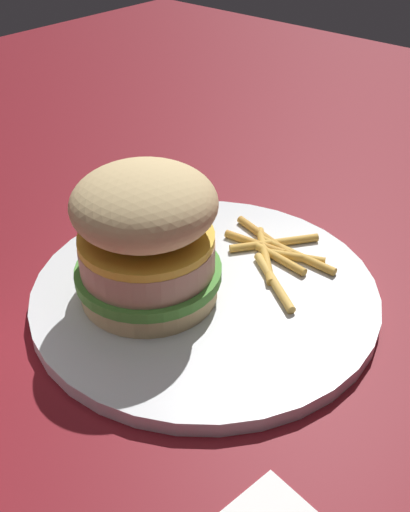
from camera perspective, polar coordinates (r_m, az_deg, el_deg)
name	(u,v)px	position (r m, az deg, el deg)	size (l,w,h in m)	color
ground_plane	(179,311)	(0.48, -2.51, -5.24)	(1.60, 1.60, 0.00)	maroon
plate	(205,292)	(0.49, 0.00, -3.47)	(0.28, 0.28, 0.01)	silver
sandwich	(146,236)	(0.45, -5.60, 1.92)	(0.11, 0.11, 0.11)	tan
fries_pile	(275,254)	(0.52, 6.70, 0.24)	(0.10, 0.11, 0.01)	gold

